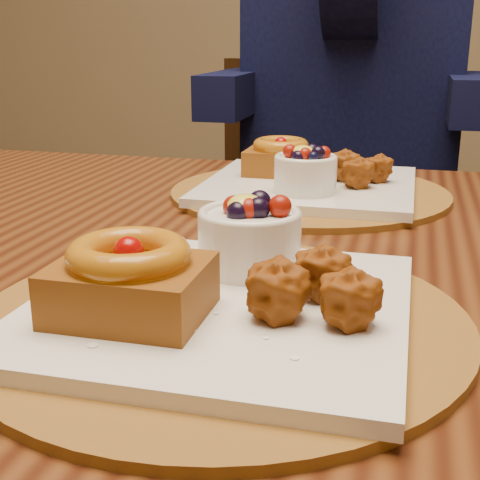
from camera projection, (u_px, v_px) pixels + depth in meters
name	position (u px, v px, depth m)	size (l,w,h in m)	color
dining_table	(276.00, 308.00, 0.74)	(1.60, 0.90, 0.76)	#361509
place_setting_near	(219.00, 291.00, 0.51)	(0.38, 0.38, 0.09)	#603312
place_setting_far	(308.00, 181.00, 0.91)	(0.38, 0.38, 0.08)	#603312
chair_far	(277.00, 230.00, 1.66)	(0.54, 0.54, 0.91)	black
diner	(356.00, 25.00, 1.43)	(0.57, 0.53, 0.92)	black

